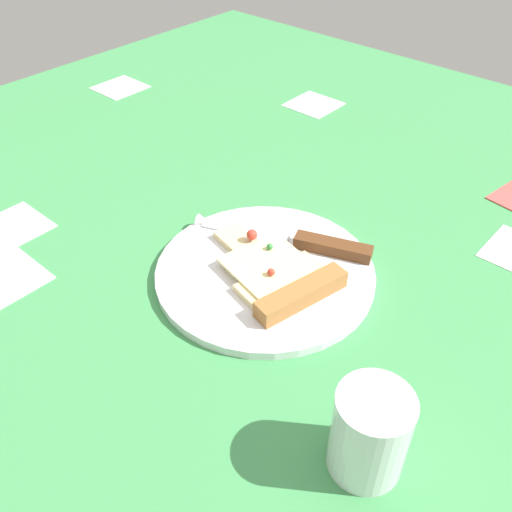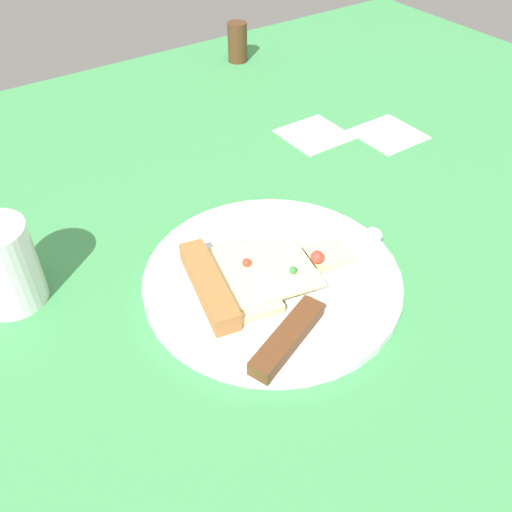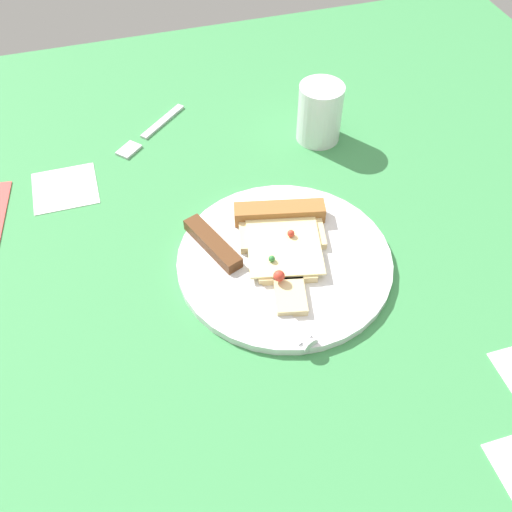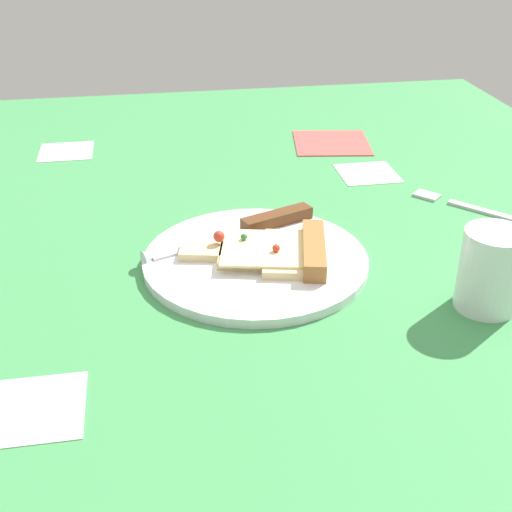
% 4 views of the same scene
% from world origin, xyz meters
% --- Properties ---
extents(ground_plane, '(1.42, 1.42, 0.03)m').
position_xyz_m(ground_plane, '(-0.00, -0.00, -0.01)').
color(ground_plane, '#3D8C4C').
rests_on(ground_plane, ground).
extents(plate, '(0.27, 0.27, 0.01)m').
position_xyz_m(plate, '(0.07, 0.08, 0.01)').
color(plate, silver).
rests_on(plate, ground_plane).
extents(pizza_slice, '(0.13, 0.19, 0.03)m').
position_xyz_m(pizza_slice, '(0.08, 0.11, 0.02)').
color(pizza_slice, beige).
rests_on(pizza_slice, plate).
extents(knife, '(0.11, 0.23, 0.02)m').
position_xyz_m(knife, '(0.00, 0.08, 0.02)').
color(knife, silver).
rests_on(knife, plate).
extents(drinking_glass, '(0.07, 0.07, 0.09)m').
position_xyz_m(drinking_glass, '(0.20, 0.32, 0.05)').
color(drinking_glass, white).
rests_on(drinking_glass, ground_plane).
extents(fork, '(0.13, 0.12, 0.01)m').
position_xyz_m(fork, '(-0.05, 0.40, 0.00)').
color(fork, silver).
rests_on(fork, ground_plane).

